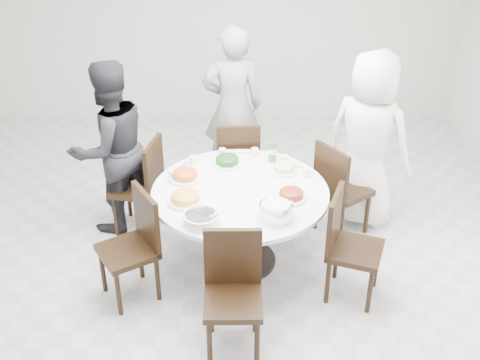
{
  "coord_description": "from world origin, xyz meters",
  "views": [
    {
      "loc": [
        0.06,
        -4.45,
        3.39
      ],
      "look_at": [
        0.16,
        -0.08,
        0.82
      ],
      "focal_mm": 45.0,
      "sensor_mm": 36.0,
      "label": 1
    }
  ],
  "objects_px": {
    "chair_s": "(233,299)",
    "soup_bowl": "(201,219)",
    "diner_left": "(111,148)",
    "beverage_bottle": "(272,149)",
    "chair_se": "(355,248)",
    "diner_middle": "(233,107)",
    "chair_n": "(237,161)",
    "chair_sw": "(127,249)",
    "chair_nw": "(136,186)",
    "chair_ne": "(344,188)",
    "rice_bowl": "(276,212)",
    "dining_table": "(240,227)",
    "diner_right": "(368,140)"
  },
  "relations": [
    {
      "from": "diner_left",
      "to": "beverage_bottle",
      "type": "bearing_deg",
      "value": 136.49
    },
    {
      "from": "chair_ne",
      "to": "chair_n",
      "type": "xyz_separation_m",
      "value": [
        -0.99,
        0.55,
        0.0
      ]
    },
    {
      "from": "chair_ne",
      "to": "chair_nw",
      "type": "height_order",
      "value": "same"
    },
    {
      "from": "soup_bowl",
      "to": "chair_s",
      "type": "bearing_deg",
      "value": -67.23
    },
    {
      "from": "chair_s",
      "to": "rice_bowl",
      "type": "relative_size",
      "value": 3.51
    },
    {
      "from": "chair_s",
      "to": "chair_se",
      "type": "height_order",
      "value": "same"
    },
    {
      "from": "chair_n",
      "to": "diner_left",
      "type": "bearing_deg",
      "value": 15.38
    },
    {
      "from": "chair_s",
      "to": "beverage_bottle",
      "type": "relative_size",
      "value": 3.86
    },
    {
      "from": "chair_n",
      "to": "chair_se",
      "type": "bearing_deg",
      "value": 119.3
    },
    {
      "from": "chair_nw",
      "to": "diner_middle",
      "type": "bearing_deg",
      "value": 149.01
    },
    {
      "from": "diner_left",
      "to": "soup_bowl",
      "type": "relative_size",
      "value": 5.96
    },
    {
      "from": "dining_table",
      "to": "rice_bowl",
      "type": "xyz_separation_m",
      "value": [
        0.27,
        -0.42,
        0.43
      ]
    },
    {
      "from": "dining_table",
      "to": "diner_right",
      "type": "height_order",
      "value": "diner_right"
    },
    {
      "from": "chair_n",
      "to": "diner_right",
      "type": "relative_size",
      "value": 0.55
    },
    {
      "from": "chair_n",
      "to": "diner_middle",
      "type": "relative_size",
      "value": 0.55
    },
    {
      "from": "chair_n",
      "to": "chair_s",
      "type": "xyz_separation_m",
      "value": [
        -0.07,
        -2.06,
        0.0
      ]
    },
    {
      "from": "rice_bowl",
      "to": "beverage_bottle",
      "type": "bearing_deg",
      "value": 87.77
    },
    {
      "from": "chair_s",
      "to": "soup_bowl",
      "type": "relative_size",
      "value": 3.38
    },
    {
      "from": "chair_n",
      "to": "diner_middle",
      "type": "distance_m",
      "value": 0.61
    },
    {
      "from": "chair_s",
      "to": "diner_right",
      "type": "distance_m",
      "value": 2.2
    },
    {
      "from": "chair_s",
      "to": "beverage_bottle",
      "type": "bearing_deg",
      "value": 76.92
    },
    {
      "from": "chair_sw",
      "to": "diner_left",
      "type": "height_order",
      "value": "diner_left"
    },
    {
      "from": "chair_sw",
      "to": "diner_right",
      "type": "distance_m",
      "value": 2.45
    },
    {
      "from": "chair_ne",
      "to": "chair_se",
      "type": "distance_m",
      "value": 0.93
    },
    {
      "from": "chair_n",
      "to": "chair_nw",
      "type": "height_order",
      "value": "same"
    },
    {
      "from": "chair_sw",
      "to": "rice_bowl",
      "type": "distance_m",
      "value": 1.23
    },
    {
      "from": "diner_right",
      "to": "chair_n",
      "type": "bearing_deg",
      "value": 22.05
    },
    {
      "from": "chair_ne",
      "to": "diner_middle",
      "type": "relative_size",
      "value": 0.55
    },
    {
      "from": "chair_sw",
      "to": "diner_middle",
      "type": "xyz_separation_m",
      "value": [
        0.87,
        1.92,
        0.39
      ]
    },
    {
      "from": "chair_nw",
      "to": "chair_se",
      "type": "xyz_separation_m",
      "value": [
        1.88,
        -1.02,
        0.0
      ]
    },
    {
      "from": "dining_table",
      "to": "beverage_bottle",
      "type": "height_order",
      "value": "beverage_bottle"
    },
    {
      "from": "chair_nw",
      "to": "beverage_bottle",
      "type": "relative_size",
      "value": 3.86
    },
    {
      "from": "soup_bowl",
      "to": "chair_nw",
      "type": "bearing_deg",
      "value": 122.24
    },
    {
      "from": "dining_table",
      "to": "diner_right",
      "type": "xyz_separation_m",
      "value": [
        1.22,
        0.69,
        0.49
      ]
    },
    {
      "from": "dining_table",
      "to": "chair_sw",
      "type": "xyz_separation_m",
      "value": [
        -0.92,
        -0.43,
        0.1
      ]
    },
    {
      "from": "chair_n",
      "to": "chair_s",
      "type": "relative_size",
      "value": 1.0
    },
    {
      "from": "chair_ne",
      "to": "chair_n",
      "type": "height_order",
      "value": "same"
    },
    {
      "from": "dining_table",
      "to": "soup_bowl",
      "type": "height_order",
      "value": "soup_bowl"
    },
    {
      "from": "chair_nw",
      "to": "rice_bowl",
      "type": "height_order",
      "value": "chair_nw"
    },
    {
      "from": "beverage_bottle",
      "to": "soup_bowl",
      "type": "bearing_deg",
      "value": -122.04
    },
    {
      "from": "chair_sw",
      "to": "chair_s",
      "type": "xyz_separation_m",
      "value": [
        0.84,
        -0.61,
        0.0
      ]
    },
    {
      "from": "chair_ne",
      "to": "chair_sw",
      "type": "distance_m",
      "value": 2.1
    },
    {
      "from": "chair_sw",
      "to": "chair_nw",
      "type": "bearing_deg",
      "value": 152.0
    },
    {
      "from": "chair_nw",
      "to": "soup_bowl",
      "type": "height_order",
      "value": "chair_nw"
    },
    {
      "from": "diner_middle",
      "to": "soup_bowl",
      "type": "bearing_deg",
      "value": 76.95
    },
    {
      "from": "dining_table",
      "to": "chair_sw",
      "type": "bearing_deg",
      "value": -154.62
    },
    {
      "from": "chair_sw",
      "to": "diner_middle",
      "type": "bearing_deg",
      "value": 124.67
    },
    {
      "from": "chair_se",
      "to": "rice_bowl",
      "type": "distance_m",
      "value": 0.73
    },
    {
      "from": "beverage_bottle",
      "to": "chair_se",
      "type": "bearing_deg",
      "value": -57.61
    },
    {
      "from": "chair_ne",
      "to": "chair_se",
      "type": "height_order",
      "value": "same"
    }
  ]
}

